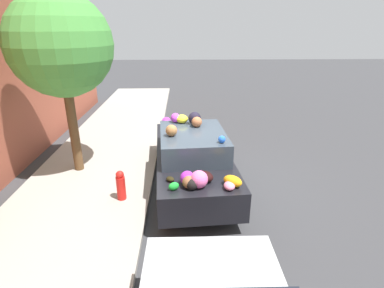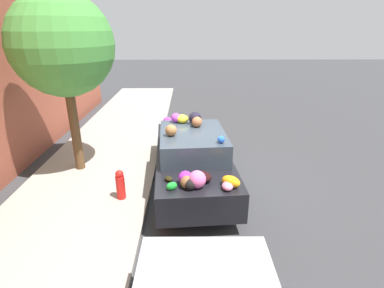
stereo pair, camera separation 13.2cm
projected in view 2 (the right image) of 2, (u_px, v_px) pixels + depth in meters
ground_plane at (195, 184)px, 7.69m from camera, size 60.00×60.00×0.00m
sidewalk_curb at (90, 182)px, 7.63m from camera, size 24.00×3.20×0.12m
street_tree at (62, 46)px, 7.09m from camera, size 2.46×2.46×4.46m
fire_hydrant at (120, 185)px, 6.71m from camera, size 0.20×0.20×0.70m
art_car at (192, 157)px, 7.35m from camera, size 4.47×2.02×1.78m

